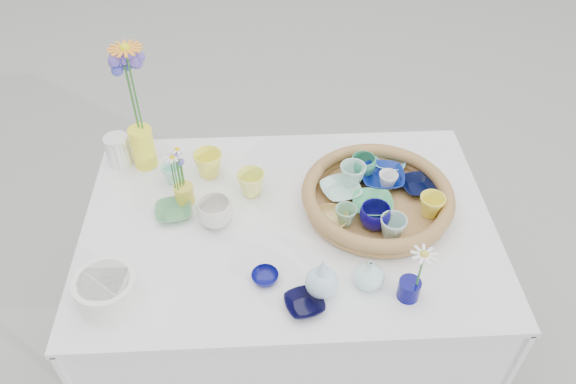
{
  "coord_description": "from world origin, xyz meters",
  "views": [
    {
      "loc": [
        -0.06,
        -1.19,
        2.02
      ],
      "look_at": [
        0.0,
        0.02,
        0.87
      ],
      "focal_mm": 35.0,
      "sensor_mm": 36.0,
      "label": 1
    }
  ],
  "objects_px": {
    "wicker_tray": "(377,198)",
    "display_table": "(288,352)",
    "tall_vase_yellow": "(143,147)",
    "bud_vase_seafoam": "(369,274)"
  },
  "relations": [
    {
      "from": "wicker_tray",
      "to": "display_table",
      "type": "bearing_deg",
      "value": -169.88
    },
    {
      "from": "display_table",
      "to": "wicker_tray",
      "type": "relative_size",
      "value": 2.66
    },
    {
      "from": "wicker_tray",
      "to": "tall_vase_yellow",
      "type": "relative_size",
      "value": 3.21
    },
    {
      "from": "display_table",
      "to": "tall_vase_yellow",
      "type": "relative_size",
      "value": 8.53
    },
    {
      "from": "tall_vase_yellow",
      "to": "display_table",
      "type": "bearing_deg",
      "value": -31.97
    },
    {
      "from": "bud_vase_seafoam",
      "to": "tall_vase_yellow",
      "type": "bearing_deg",
      "value": 141.25
    },
    {
      "from": "display_table",
      "to": "tall_vase_yellow",
      "type": "distance_m",
      "value": 1.01
    },
    {
      "from": "display_table",
      "to": "bud_vase_seafoam",
      "type": "height_order",
      "value": "bud_vase_seafoam"
    },
    {
      "from": "bud_vase_seafoam",
      "to": "tall_vase_yellow",
      "type": "relative_size",
      "value": 0.61
    },
    {
      "from": "bud_vase_seafoam",
      "to": "tall_vase_yellow",
      "type": "xyz_separation_m",
      "value": [
        -0.68,
        0.54,
        0.03
      ]
    }
  ]
}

